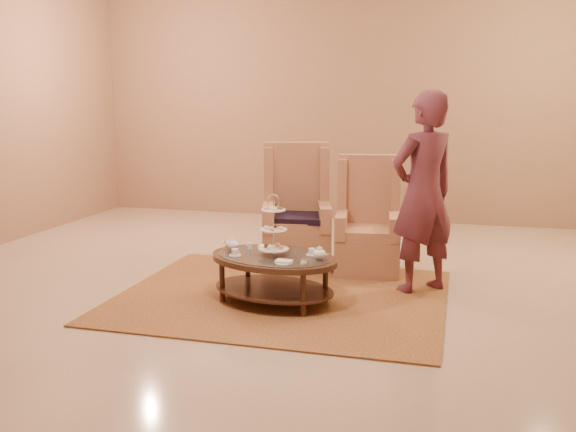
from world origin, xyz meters
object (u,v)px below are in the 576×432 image
(tea_table, at_px, (274,264))
(person, at_px, (423,193))
(armchair_right, at_px, (368,233))
(armchair_left, at_px, (297,224))

(tea_table, height_order, person, person)
(armchair_right, bearing_deg, armchair_left, 168.81)
(armchair_left, relative_size, armchair_right, 1.09)
(armchair_left, relative_size, person, 0.70)
(armchair_right, bearing_deg, tea_table, -123.06)
(tea_table, bearing_deg, person, 44.06)
(person, bearing_deg, armchair_right, -87.11)
(tea_table, relative_size, armchair_left, 1.01)
(armchair_left, xyz_separation_m, armchair_right, (0.78, -0.05, -0.04))
(armchair_left, bearing_deg, armchair_right, -18.80)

